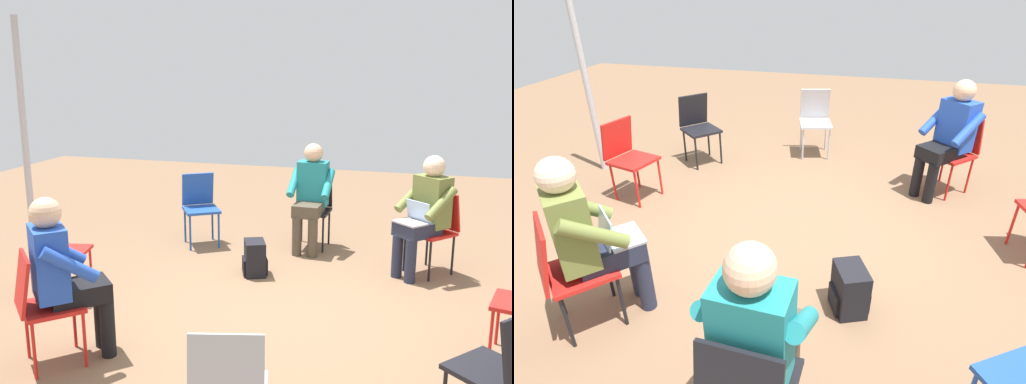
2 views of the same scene
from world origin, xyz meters
The scene contains 11 objects.
ground_plane centered at (0.00, 0.00, 0.00)m, with size 14.00×14.00×0.00m, color brown.
chair_northwest centered at (-1.34, 1.41, 0.50)m, with size 0.58×0.58×0.85m.
chair_south centered at (-0.33, -1.95, 0.50)m, with size 0.49×0.52×0.85m.
chair_west centered at (-2.04, -0.22, 0.50)m, with size 0.52×0.49×0.85m.
chair_southwest centered at (-1.41, -1.62, 0.50)m, with size 0.58×0.59×0.85m.
chair_southeast centered at (1.42, -1.30, 0.50)m, with size 0.59×0.58×0.85m.
person_with_laptop centered at (1.29, -1.18, 0.69)m, with size 0.64×0.63×1.24m.
person_in_blue centered at (-1.22, 1.29, 0.69)m, with size 0.63×0.63×1.24m.
person_in_teal centered at (1.79, 0.08, 0.69)m, with size 0.53×0.51×1.24m.
backpack_near_laptop_user centered at (0.82, 0.47, 0.16)m, with size 0.34×0.31×0.36m.
tent_pole_near centered at (-0.86, -2.69, 1.13)m, with size 0.07×0.07×2.27m, color #B2B2B7.
Camera 2 is at (3.05, 0.45, 2.13)m, focal length 28.00 mm.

